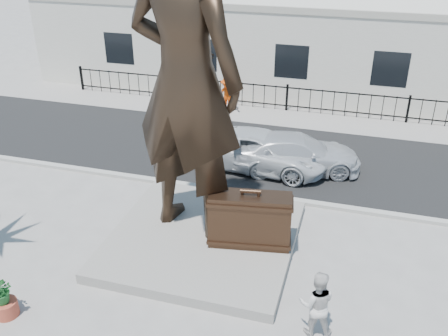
# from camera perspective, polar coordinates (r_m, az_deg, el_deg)

# --- Properties ---
(ground) EXTENTS (100.00, 100.00, 0.00)m
(ground) POSITION_cam_1_polar(r_m,az_deg,el_deg) (13.49, -2.42, -12.54)
(ground) COLOR #9E9991
(ground) RESTS_ON ground
(street) EXTENTS (40.00, 7.00, 0.01)m
(street) POSITION_cam_1_polar(r_m,az_deg,el_deg) (20.04, 4.77, 1.84)
(street) COLOR black
(street) RESTS_ON ground
(curb) EXTENTS (40.00, 0.25, 0.12)m
(curb) POSITION_cam_1_polar(r_m,az_deg,el_deg) (17.00, 2.34, -2.93)
(curb) COLOR #A5A399
(curb) RESTS_ON ground
(far_sidewalk) EXTENTS (40.00, 2.50, 0.02)m
(far_sidewalk) POSITION_cam_1_polar(r_m,az_deg,el_deg) (23.66, 6.78, 5.90)
(far_sidewalk) COLOR #9E9991
(far_sidewalk) RESTS_ON ground
(plinth) EXTENTS (5.20, 5.20, 0.30)m
(plinth) POSITION_cam_1_polar(r_m,az_deg,el_deg) (14.65, -2.45, -8.09)
(plinth) COLOR gray
(plinth) RESTS_ON ground
(fence) EXTENTS (22.00, 0.10, 1.20)m
(fence) POSITION_cam_1_polar(r_m,az_deg,el_deg) (24.19, 7.19, 7.87)
(fence) COLOR black
(fence) RESTS_ON ground
(building) EXTENTS (28.00, 7.00, 4.40)m
(building) POSITION_cam_1_polar(r_m,az_deg,el_deg) (27.72, 8.90, 13.78)
(building) COLOR silver
(building) RESTS_ON ground
(statue) EXTENTS (3.63, 2.78, 8.88)m
(statue) POSITION_cam_1_polar(r_m,az_deg,el_deg) (13.09, -4.42, 9.96)
(statue) COLOR black
(statue) RESTS_ON plinth
(suitcase) EXTENTS (2.32, 1.06, 1.57)m
(suitcase) POSITION_cam_1_polar(r_m,az_deg,el_deg) (13.78, 2.96, -5.95)
(suitcase) COLOR #352216
(suitcase) RESTS_ON plinth
(tourist) EXTENTS (0.90, 0.75, 1.69)m
(tourist) POSITION_cam_1_polar(r_m,az_deg,el_deg) (11.72, 10.54, -15.03)
(tourist) COLOR silver
(tourist) RESTS_ON ground
(car_white) EXTENTS (5.11, 2.63, 1.38)m
(car_white) POSITION_cam_1_polar(r_m,az_deg,el_deg) (18.55, 4.37, 2.02)
(car_white) COLOR silver
(car_white) RESTS_ON street
(car_silver) EXTENTS (5.05, 3.01, 1.37)m
(car_silver) POSITION_cam_1_polar(r_m,az_deg,el_deg) (18.51, 8.21, 1.72)
(car_silver) COLOR silver
(car_silver) RESTS_ON street
(worker) EXTENTS (1.13, 0.69, 1.70)m
(worker) POSITION_cam_1_polar(r_m,az_deg,el_deg) (23.70, 0.35, 8.35)
(worker) COLOR #D9450B
(worker) RESTS_ON far_sidewalk
(planter) EXTENTS (0.56, 0.56, 0.40)m
(planter) POSITION_cam_1_polar(r_m,az_deg,el_deg) (13.43, -23.63, -14.48)
(planter) COLOR #AD432D
(planter) RESTS_ON ground
(shrub) EXTENTS (0.73, 0.67, 0.68)m
(shrub) POSITION_cam_1_polar(r_m,az_deg,el_deg) (13.10, -24.08, -12.70)
(shrub) COLOR #1D5B24
(shrub) RESTS_ON planter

